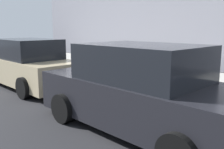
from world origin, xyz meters
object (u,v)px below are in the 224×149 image
Objects in this scene: suitcase_olive_1 at (152,78)px; fire_hydrant at (93,65)px; parking_meter at (200,67)px; suitcase_teal_5 at (108,70)px; suitcase_navy_2 at (140,76)px; suitcase_red_3 at (129,73)px; bollard_post at (83,65)px; suitcase_black_0 at (168,78)px; parked_car_charcoal_0 at (141,91)px; parked_car_beige_1 at (28,65)px; suitcase_maroon_4 at (118,72)px.

suitcase_olive_1 reaches higher than fire_hydrant.
fire_hydrant is at bearing 3.15° from parking_meter.
suitcase_teal_5 is (2.07, 0.06, 0.01)m from suitcase_olive_1.
suitcase_red_3 is at bearing 5.32° from suitcase_navy_2.
suitcase_olive_1 is 1.15× the size of fire_hydrant.
parking_meter reaches higher than suitcase_red_3.
bollard_post is at bearing 2.63° from suitcase_red_3.
suitcase_olive_1 is at bearing -178.33° from suitcase_teal_5.
suitcase_olive_1 is at bearing -178.05° from suitcase_red_3.
suitcase_black_0 is at bearing -174.51° from suitcase_olive_1.
parked_car_beige_1 is at bearing 0.00° from parked_car_charcoal_0.
suitcase_olive_1 is 1.51m from suitcase_maroon_4.
suitcase_olive_1 is at bearing 178.89° from suitcase_navy_2.
suitcase_black_0 is at bearing -179.10° from fire_hydrant.
suitcase_navy_2 is 2.52m from fire_hydrant.
suitcase_teal_5 is 0.74× the size of parking_meter.
bollard_post is at bearing -87.41° from parked_car_beige_1.
parking_meter is at bearing -168.12° from suitcase_black_0.
parked_car_charcoal_0 is (-3.28, 2.49, 0.33)m from suitcase_maroon_4.
suitcase_olive_1 is 1.61m from parking_meter.
suitcase_olive_1 is 3.05m from fire_hydrant.
fire_hydrant is at bearing -2.82° from suitcase_maroon_4.
parked_car_charcoal_0 is at bearing 114.27° from suitcase_black_0.
suitcase_olive_1 is at bearing -179.98° from fire_hydrant.
parked_car_charcoal_0 reaches higher than suitcase_black_0.
parked_car_beige_1 is (3.43, 2.57, 0.33)m from suitcase_olive_1.
suitcase_olive_1 is at bearing -177.11° from suitcase_maroon_4.
fire_hydrant is (1.53, -0.08, 0.07)m from suitcase_maroon_4.
suitcase_teal_5 reaches higher than suitcase_navy_2.
parked_car_beige_1 is at bearing 81.46° from fire_hydrant.
suitcase_maroon_4 is 1.54m from fire_hydrant.
suitcase_black_0 is 1.10× the size of suitcase_red_3.
bollard_post is at bearing -24.50° from parked_car_charcoal_0.
suitcase_navy_2 is 2.10m from parking_meter.
bollard_post is at bearing 2.44° from suitcase_olive_1.
suitcase_maroon_4 is 4.13m from parked_car_charcoal_0.
suitcase_maroon_4 is (0.51, 0.04, -0.00)m from suitcase_red_3.
suitcase_olive_1 is 0.19× the size of parked_car_beige_1.
suitcase_navy_2 is at bearing -177.39° from suitcase_teal_5.
suitcase_maroon_4 is (2.09, 0.13, -0.06)m from suitcase_black_0.
parked_car_beige_1 is (0.39, 2.57, 0.23)m from fire_hydrant.
bollard_post reaches higher than suitcase_maroon_4.
suitcase_navy_2 is 1.55m from suitcase_teal_5.
suitcase_navy_2 reaches higher than suitcase_maroon_4.
suitcase_maroon_4 is 2.03m from bollard_post.
parked_car_charcoal_0 reaches higher than suitcase_maroon_4.
fire_hydrant is 5.46m from parked_car_charcoal_0.
fire_hydrant is at bearing -98.54° from parked_car_beige_1.
bollard_post is 2.44m from parked_car_beige_1.
suitcase_red_3 is 3.76m from parked_car_charcoal_0.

